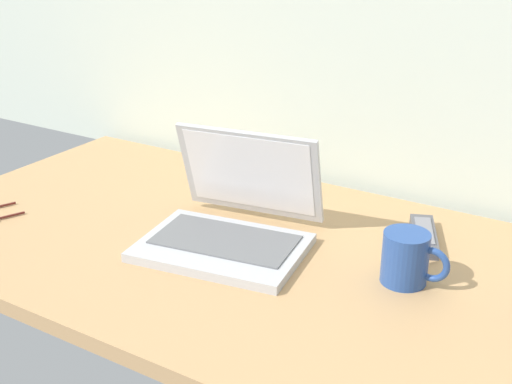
{
  "coord_description": "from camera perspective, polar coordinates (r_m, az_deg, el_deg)",
  "views": [
    {
      "loc": [
        0.54,
        -0.97,
        0.63
      ],
      "look_at": [
        -0.05,
        0.0,
        0.15
      ],
      "focal_mm": 46.39,
      "sensor_mm": 36.0,
      "label": 1
    }
  ],
  "objects": [
    {
      "name": "desk",
      "position": [
        1.27,
        1.94,
        -6.07
      ],
      "size": [
        1.6,
        0.76,
        0.03
      ],
      "color": "tan",
      "rests_on": "ground"
    },
    {
      "name": "laptop",
      "position": [
        1.3,
        -2.08,
        -2.48
      ],
      "size": [
        0.34,
        0.33,
        0.21
      ],
      "color": "#B2B5BA",
      "rests_on": "desk"
    },
    {
      "name": "remote_control_near",
      "position": [
        1.35,
        14.27,
        -3.67
      ],
      "size": [
        0.1,
        0.17,
        0.02
      ],
      "color": "#4C4C51",
      "rests_on": "desk"
    },
    {
      "name": "remote_control_far",
      "position": [
        1.54,
        0.84,
        0.31
      ],
      "size": [
        0.1,
        0.17,
        0.02
      ],
      "color": "black",
      "rests_on": "desk"
    },
    {
      "name": "coffee_mug",
      "position": [
        1.18,
        12.89,
        -5.59
      ],
      "size": [
        0.12,
        0.08,
        0.09
      ],
      "color": "#26478C",
      "rests_on": "desk"
    }
  ]
}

